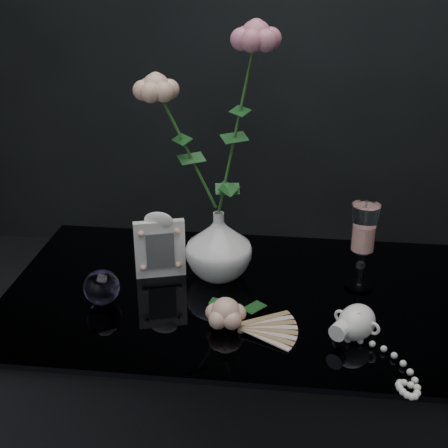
% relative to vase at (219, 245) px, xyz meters
% --- Properties ---
extents(table, '(1.05, 0.58, 0.76)m').
position_rel_vase_xyz_m(table, '(0.08, -0.07, -0.46)').
color(table, black).
rests_on(table, ground).
extents(vase, '(0.19, 0.19, 0.15)m').
position_rel_vase_xyz_m(vase, '(0.00, 0.00, 0.00)').
color(vase, white).
rests_on(vase, table).
extents(wine_glass, '(0.07, 0.07, 0.19)m').
position_rel_vase_xyz_m(wine_glass, '(0.31, -0.02, 0.02)').
color(wine_glass, white).
rests_on(wine_glass, table).
extents(picture_frame, '(0.14, 0.12, 0.16)m').
position_rel_vase_xyz_m(picture_frame, '(-0.13, -0.01, 0.00)').
color(picture_frame, white).
rests_on(picture_frame, table).
extents(paperweight, '(0.07, 0.07, 0.07)m').
position_rel_vase_xyz_m(paperweight, '(-0.22, -0.14, -0.04)').
color(paperweight, '#8F72BA').
rests_on(paperweight, table).
extents(paper_fan, '(0.23, 0.18, 0.02)m').
position_rel_vase_xyz_m(paper_fan, '(0.07, -0.21, -0.07)').
color(paper_fan, beige).
rests_on(paper_fan, table).
extents(loose_rose, '(0.19, 0.21, 0.06)m').
position_rel_vase_xyz_m(loose_rose, '(0.04, -0.20, -0.05)').
color(loose_rose, '#DEA88F').
rests_on(loose_rose, table).
extents(pearl_jar, '(0.32, 0.32, 0.07)m').
position_rel_vase_xyz_m(pearl_jar, '(0.29, -0.20, -0.04)').
color(pearl_jar, white).
rests_on(pearl_jar, table).
extents(roses, '(0.27, 0.12, 0.45)m').
position_rel_vase_xyz_m(roses, '(-0.01, 0.01, 0.27)').
color(roses, '#EBB493').
rests_on(roses, vase).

